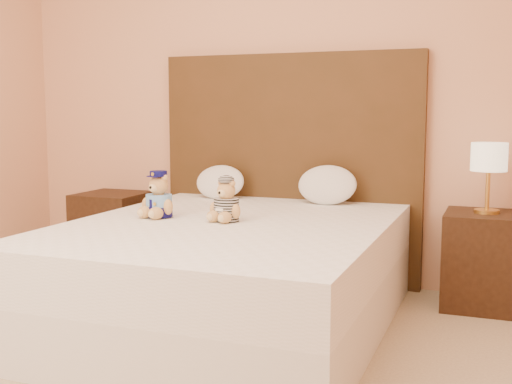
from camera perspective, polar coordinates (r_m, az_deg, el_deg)
bed at (r=3.41m, az=-2.35°, el=-7.23°), size 1.60×2.00×0.55m
headboard at (r=4.27m, az=2.98°, el=2.14°), size 1.75×0.08×1.50m
nightstand_left at (r=4.69m, az=-12.59°, el=-3.43°), size 0.45×0.45×0.55m
nightstand_right at (r=3.93m, az=19.64°, el=-5.73°), size 0.45×0.45×0.55m
lamp at (r=3.85m, az=20.00°, el=2.63°), size 0.20×0.20×0.40m
teddy_police at (r=3.53m, az=-8.64°, el=-0.22°), size 0.25×0.25×0.25m
teddy_prisoner at (r=3.37m, az=-2.66°, el=-0.72°), size 0.24×0.23×0.22m
pillow_left at (r=4.26m, az=-3.22°, el=1.04°), size 0.34×0.22×0.24m
pillow_right at (r=4.02m, az=6.35°, el=0.81°), size 0.37×0.24×0.26m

